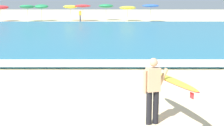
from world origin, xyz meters
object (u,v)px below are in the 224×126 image
Objects in this scene: surfer_with_board at (161,84)px; beach_umbrella_5 at (105,6)px; beach_umbrella_7 at (149,6)px; beach_umbrella_6 at (127,8)px; beach_umbrella_1 at (26,7)px; beach_umbrella_3 at (69,7)px; beachgoer_near_row_left at (79,15)px; beach_umbrella_2 at (40,6)px; beach_umbrella_4 at (82,6)px.

surfer_with_board is 1.13× the size of beach_umbrella_5.
beach_umbrella_6 is at bearing 150.37° from beach_umbrella_7.
beach_umbrella_7 is (2.93, -1.67, 0.31)m from beach_umbrella_6.
beach_umbrella_6 is 0.99× the size of beach_umbrella_7.
beach_umbrella_1 reaches higher than beach_umbrella_6.
surfer_with_board is 38.45m from beach_umbrella_3.
beachgoer_near_row_left is at bearing -38.84° from beach_umbrella_3.
beach_umbrella_3 is (-7.08, 37.78, 0.89)m from surfer_with_board.
beach_umbrella_2 is 1.01× the size of beach_umbrella_4.
beach_umbrella_5 reaches higher than beachgoer_near_row_left.
beach_umbrella_7 reaches higher than beach_umbrella_3.
beach_umbrella_1 is at bearing 177.86° from beach_umbrella_7.
beach_umbrella_7 is at bearing -2.14° from beach_umbrella_1.
beach_umbrella_6 is (7.96, -0.48, -0.12)m from beach_umbrella_3.
surfer_with_board is 38.41m from beach_umbrella_1.
surfer_with_board is at bearing -70.75° from beach_umbrella_1.
beach_umbrella_1 is (-12.66, 36.26, 0.96)m from surfer_with_board.
beach_umbrella_4 is (7.38, 0.92, 0.08)m from beach_umbrella_1.
beach_umbrella_3 is 2.18m from beachgoer_near_row_left.
beach_umbrella_5 is 6.61m from beach_umbrella_7.
beach_umbrella_1 is at bearing -167.78° from beach_umbrella_5.
beach_umbrella_6 is at bearing -22.25° from beach_umbrella_5.
beach_umbrella_5 reaches higher than beach_umbrella_4.
beach_umbrella_6 is at bearing 6.20° from beachgoer_near_row_left.
beach_umbrella_6 reaches higher than surfer_with_board.
beach_umbrella_1 is 7.15m from beachgoer_near_row_left.
beach_umbrella_1 is at bearing 109.25° from surfer_with_board.
beach_umbrella_4 is 3.43m from beach_umbrella_5.
beachgoer_near_row_left is (1.47, -1.18, -1.08)m from beach_umbrella_3.
beach_umbrella_5 is (4.95, 0.75, 0.10)m from beach_umbrella_3.
beach_umbrella_1 reaches higher than beach_umbrella_4.
beach_umbrella_2 reaches higher than beach_umbrella_6.
beach_umbrella_6 is (11.87, 0.00, -0.18)m from beach_umbrella_2.
beach_umbrella_4 is 6.17m from beach_umbrella_6.
beach_umbrella_3 is at bearing 141.16° from beachgoer_near_row_left.
beach_umbrella_4 reaches higher than beachgoer_near_row_left.
beach_umbrella_3 is 7.97m from beach_umbrella_6.
beach_umbrella_6 is at bearing 0.01° from beach_umbrella_2.
beach_umbrella_3 is at bearing 15.31° from beach_umbrella_1.
beach_umbrella_5 is at bearing 23.30° from beach_umbrella_4.
beach_umbrella_4 is 1.00× the size of beach_umbrella_6.
beachgoer_near_row_left is (-0.33, -0.58, -1.22)m from beach_umbrella_4.
beach_umbrella_2 is 5.71m from beach_umbrella_4.
beach_umbrella_5 is 1.00× the size of beach_umbrella_7.
beach_umbrella_3 is 11.10m from beach_umbrella_7.
beach_umbrella_2 is at bearing -179.99° from beach_umbrella_6.
beach_umbrella_5 is 4.15m from beachgoer_near_row_left.
beach_umbrella_2 reaches higher than beach_umbrella_3.
beach_umbrella_5 is at bearing 29.10° from beachgoer_near_row_left.
beach_umbrella_2 is 1.06× the size of beach_umbrella_3.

